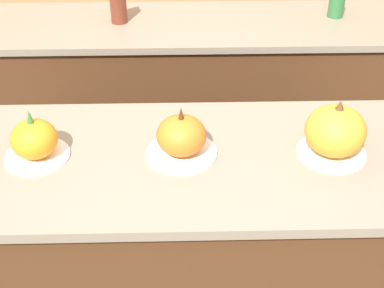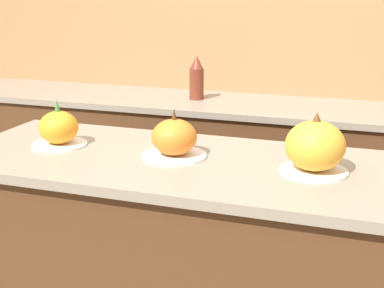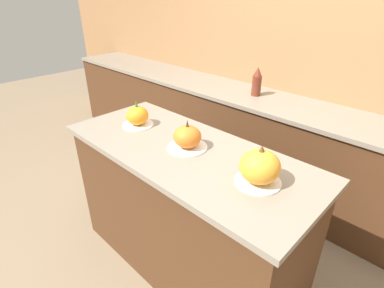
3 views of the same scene
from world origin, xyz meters
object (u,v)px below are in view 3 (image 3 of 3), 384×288
object	(u,v)px
pumpkin_cake_right	(260,167)
bottle_tall	(257,82)
pumpkin_cake_left	(137,116)
pumpkin_cake_center	(188,138)

from	to	relation	value
pumpkin_cake_right	bottle_tall	xyz separation A→B (m)	(-0.81, 1.22, -0.00)
pumpkin_cake_left	bottle_tall	world-z (taller)	bottle_tall
pumpkin_cake_right	pumpkin_cake_center	bearing A→B (deg)	178.63
pumpkin_cake_right	pumpkin_cake_left	bearing A→B (deg)	179.68
pumpkin_cake_center	pumpkin_cake_right	xyz separation A→B (m)	(0.50, -0.01, 0.02)
bottle_tall	pumpkin_cake_center	bearing A→B (deg)	-75.38
pumpkin_cake_right	bottle_tall	world-z (taller)	bottle_tall
pumpkin_cake_center	bottle_tall	distance (m)	1.24
pumpkin_cake_left	pumpkin_cake_center	xyz separation A→B (m)	(0.48, 0.01, 0.00)
pumpkin_cake_right	bottle_tall	bearing A→B (deg)	123.76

